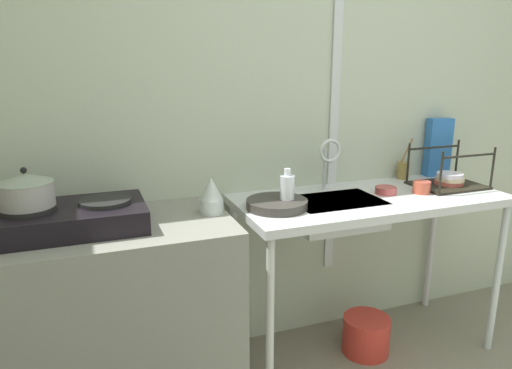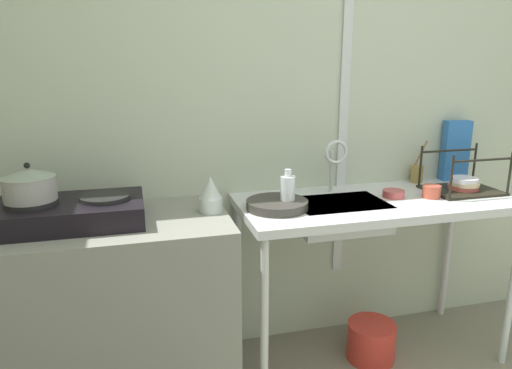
% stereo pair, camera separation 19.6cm
% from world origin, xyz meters
% --- Properties ---
extents(wall_back, '(4.82, 0.10, 2.46)m').
position_xyz_m(wall_back, '(0.00, 1.75, 1.23)').
color(wall_back, '#B5BDA7').
rests_on(wall_back, ground).
extents(wall_metal_strip, '(0.05, 0.01, 1.97)m').
position_xyz_m(wall_metal_strip, '(0.03, 1.69, 1.35)').
color(wall_metal_strip, silver).
extents(counter_concrete, '(1.29, 0.58, 0.86)m').
position_xyz_m(counter_concrete, '(-1.30, 1.41, 0.43)').
color(counter_concrete, gray).
rests_on(counter_concrete, ground).
extents(counter_sink, '(1.36, 0.58, 0.86)m').
position_xyz_m(counter_sink, '(0.09, 1.41, 0.79)').
color(counter_sink, silver).
rests_on(counter_sink, ground).
extents(stove, '(0.59, 0.36, 0.11)m').
position_xyz_m(stove, '(-1.31, 1.41, 0.91)').
color(stove, black).
rests_on(stove, counter_concrete).
extents(pot_on_left_burner, '(0.21, 0.21, 0.15)m').
position_xyz_m(pot_on_left_burner, '(-1.45, 1.41, 1.04)').
color(pot_on_left_burner, gray).
rests_on(pot_on_left_burner, stove).
extents(percolator, '(0.10, 0.10, 0.16)m').
position_xyz_m(percolator, '(-0.73, 1.42, 0.94)').
color(percolator, '#B8BFBD').
rests_on(percolator, counter_concrete).
extents(sink_basin, '(0.44, 0.31, 0.13)m').
position_xyz_m(sink_basin, '(-0.11, 1.41, 0.79)').
color(sink_basin, silver).
rests_on(sink_basin, counter_sink).
extents(faucet, '(0.12, 0.07, 0.28)m').
position_xyz_m(faucet, '(-0.08, 1.55, 1.05)').
color(faucet, silver).
rests_on(faucet, counter_sink).
extents(frying_pan, '(0.28, 0.28, 0.04)m').
position_xyz_m(frying_pan, '(-0.43, 1.39, 0.88)').
color(frying_pan, '#393531').
rests_on(frying_pan, counter_sink).
extents(dish_rack, '(0.36, 0.27, 0.22)m').
position_xyz_m(dish_rack, '(0.59, 1.42, 0.89)').
color(dish_rack, black).
rests_on(dish_rack, counter_sink).
extents(cup_by_rack, '(0.09, 0.09, 0.06)m').
position_xyz_m(cup_by_rack, '(0.36, 1.36, 0.89)').
color(cup_by_rack, '#C7523C').
rests_on(cup_by_rack, counter_sink).
extents(small_bowl_on_drainboard, '(0.11, 0.11, 0.04)m').
position_xyz_m(small_bowl_on_drainboard, '(0.18, 1.42, 0.88)').
color(small_bowl_on_drainboard, '#B04647').
rests_on(small_bowl_on_drainboard, counter_sink).
extents(bottle_by_sink, '(0.07, 0.07, 0.18)m').
position_xyz_m(bottle_by_sink, '(-0.38, 1.38, 0.94)').
color(bottle_by_sink, silver).
rests_on(bottle_by_sink, counter_sink).
extents(cereal_box, '(0.15, 0.08, 0.34)m').
position_xyz_m(cereal_box, '(0.70, 1.65, 1.03)').
color(cereal_box, '#2D6AB9').
rests_on(cereal_box, counter_sink).
extents(utensil_jar, '(0.08, 0.06, 0.24)m').
position_xyz_m(utensil_jar, '(0.47, 1.65, 0.91)').
color(utensil_jar, olive).
rests_on(utensil_jar, counter_sink).
extents(bucket_on_floor, '(0.25, 0.25, 0.20)m').
position_xyz_m(bucket_on_floor, '(0.09, 1.37, 0.10)').
color(bucket_on_floor, red).
rests_on(bucket_on_floor, ground).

